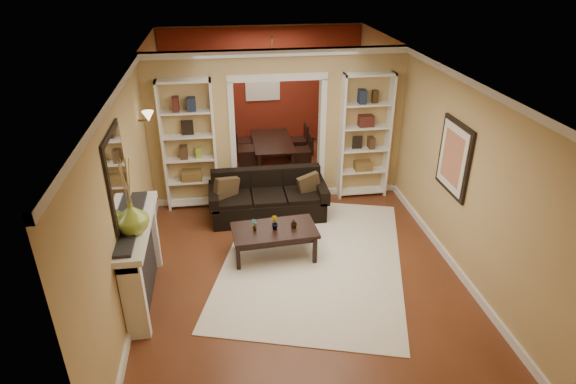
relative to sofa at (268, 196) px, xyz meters
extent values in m
plane|color=brown|center=(0.27, -0.45, -0.39)|extent=(8.00, 8.00, 0.00)
plane|color=white|center=(0.27, -0.45, 2.31)|extent=(8.00, 8.00, 0.00)
plane|color=tan|center=(0.27, 3.55, 0.96)|extent=(8.00, 0.00, 8.00)
plane|color=tan|center=(0.27, -4.45, 0.96)|extent=(8.00, 0.00, 8.00)
plane|color=tan|center=(-1.98, -0.45, 0.96)|extent=(0.00, 8.00, 8.00)
plane|color=tan|center=(2.52, -0.45, 0.96)|extent=(0.00, 8.00, 8.00)
cube|color=tan|center=(0.27, 0.75, 0.96)|extent=(4.50, 0.15, 2.70)
cube|color=maroon|center=(0.27, 3.52, 0.93)|extent=(4.44, 0.04, 2.64)
cube|color=#8CA5CC|center=(0.27, 3.48, 1.16)|extent=(0.78, 0.03, 0.98)
cube|color=white|center=(0.52, -1.39, -0.38)|extent=(3.50, 4.20, 0.01)
cube|color=black|center=(0.00, 0.00, 0.00)|extent=(1.99, 0.86, 0.78)
cube|color=brown|center=(-0.71, -0.02, 0.21)|extent=(0.43, 0.33, 0.43)
cube|color=brown|center=(0.71, -0.02, 0.18)|extent=(0.39, 0.20, 0.38)
cube|color=black|center=(-0.04, -1.22, -0.15)|extent=(1.29, 0.76, 0.47)
imported|color=#336626|center=(-0.33, -1.22, 0.18)|extent=(0.10, 0.12, 0.19)
imported|color=#336626|center=(-0.04, -1.22, 0.19)|extent=(0.14, 0.15, 0.21)
imported|color=#336626|center=(0.25, -1.22, 0.17)|extent=(0.10, 0.10, 0.17)
cube|color=white|center=(-1.28, 0.58, 0.76)|extent=(0.90, 0.30, 2.30)
cube|color=white|center=(1.82, 0.58, 0.76)|extent=(0.90, 0.30, 2.30)
cube|color=white|center=(-1.82, -1.95, 0.19)|extent=(0.32, 1.70, 1.16)
imported|color=#8AA635|center=(-1.82, -2.18, 0.97)|extent=(0.42, 0.42, 0.41)
cube|color=silver|center=(-1.96, -1.95, 1.41)|extent=(0.03, 0.95, 1.10)
cube|color=#FFE0A5|center=(-1.88, 0.10, 1.44)|extent=(0.18, 0.18, 0.22)
cube|color=black|center=(2.48, -1.45, 1.16)|extent=(0.04, 0.85, 1.05)
imported|color=black|center=(0.36, 2.28, -0.13)|extent=(1.49, 0.83, 0.52)
cube|color=black|center=(-0.19, 1.98, 0.08)|extent=(0.60, 0.60, 0.94)
cube|color=black|center=(0.91, 1.98, -0.01)|extent=(0.49, 0.49, 0.76)
cube|color=black|center=(-0.19, 2.58, 0.03)|extent=(0.48, 0.48, 0.85)
cube|color=black|center=(0.91, 2.58, 0.00)|extent=(0.45, 0.45, 0.77)
cube|color=#3F331C|center=(0.27, 2.25, 1.63)|extent=(0.50, 0.50, 0.30)
camera|label=1|loc=(-0.71, -7.27, 3.78)|focal=30.00mm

